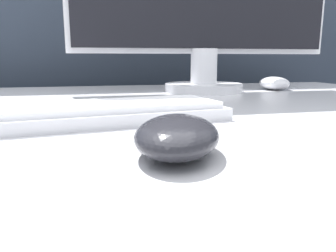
# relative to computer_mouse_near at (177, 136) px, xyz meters

# --- Properties ---
(partition_panel) EXTENTS (5.00, 0.03, 1.32)m
(partition_panel) POSITION_rel_computer_mouse_near_xyz_m (-0.04, 0.88, -0.12)
(partition_panel) COLOR #333D4C
(partition_panel) RESTS_ON ground_plane
(computer_mouse_near) EXTENTS (0.10, 0.12, 0.03)m
(computer_mouse_near) POSITION_rel_computer_mouse_near_xyz_m (0.00, 0.00, 0.00)
(computer_mouse_near) COLOR #232328
(computer_mouse_near) RESTS_ON desk
(keyboard) EXTENTS (0.38, 0.16, 0.02)m
(keyboard) POSITION_rel_computer_mouse_near_xyz_m (-0.08, 0.16, -0.00)
(keyboard) COLOR silver
(keyboard) RESTS_ON desk
(computer_mouse_far) EXTENTS (0.09, 0.11, 0.03)m
(computer_mouse_far) POSITION_rel_computer_mouse_near_xyz_m (0.40, 0.52, 0.00)
(computer_mouse_far) COLOR white
(computer_mouse_far) RESTS_ON desk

